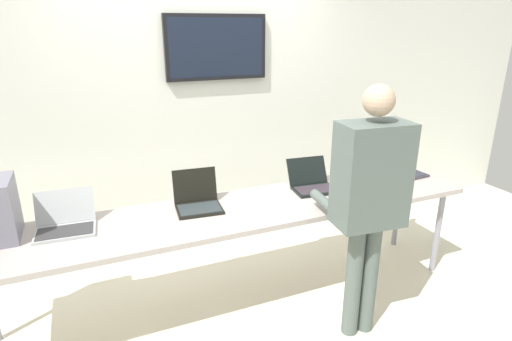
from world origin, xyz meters
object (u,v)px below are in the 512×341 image
(workbench, at_px, (241,214))
(person, at_px, (369,192))
(laptop_station_3, at_px, (400,168))
(laptop_station_0, at_px, (65,222))
(laptop_station_2, at_px, (312,182))
(laptop_station_1, at_px, (198,200))
(coffee_mug, at_px, (368,196))

(workbench, bearing_deg, person, -44.44)
(laptop_station_3, distance_m, person, 1.22)
(laptop_station_0, bearing_deg, person, -22.74)
(laptop_station_0, distance_m, laptop_station_2, 1.84)
(laptop_station_1, relative_size, coffee_mug, 4.12)
(workbench, relative_size, laptop_station_2, 9.72)
(laptop_station_2, relative_size, coffee_mug, 4.43)
(laptop_station_1, xyz_separation_m, coffee_mug, (1.22, -0.39, -0.02))
(workbench, distance_m, laptop_station_3, 1.58)
(laptop_station_0, height_order, laptop_station_1, laptop_station_1)
(laptop_station_2, bearing_deg, workbench, -168.46)
(workbench, bearing_deg, laptop_station_1, 154.24)
(laptop_station_1, xyz_separation_m, person, (0.92, -0.76, 0.20))
(workbench, height_order, person, person)
(laptop_station_3, bearing_deg, laptop_station_2, 179.90)
(laptop_station_1, bearing_deg, coffee_mug, -17.63)
(laptop_station_0, xyz_separation_m, laptop_station_1, (0.88, 0.00, 0.01))
(laptop_station_0, distance_m, laptop_station_1, 0.88)
(workbench, height_order, coffee_mug, coffee_mug)
(laptop_station_3, xyz_separation_m, coffee_mug, (-0.63, -0.38, -0.02))
(laptop_station_1, xyz_separation_m, laptop_station_2, (0.95, -0.00, -0.01))
(laptop_station_1, relative_size, laptop_station_2, 0.93)
(laptop_station_0, relative_size, laptop_station_3, 1.01)
(workbench, height_order, laptop_station_0, laptop_station_0)
(laptop_station_3, relative_size, coffee_mug, 4.53)
(workbench, relative_size, laptop_station_3, 9.51)
(laptop_station_0, bearing_deg, laptop_station_1, 0.25)
(laptop_station_2, relative_size, person, 0.21)
(person, bearing_deg, laptop_station_2, 87.41)
(laptop_station_0, height_order, coffee_mug, laptop_station_0)
(person, bearing_deg, laptop_station_3, 38.99)
(person, relative_size, coffee_mug, 20.64)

